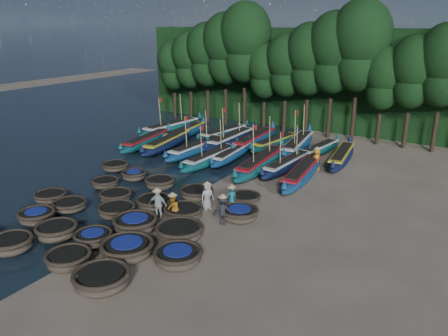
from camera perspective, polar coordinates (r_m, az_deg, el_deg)
The scene contains 62 objects.
ground at distance 27.20m, azimuth -5.51°, elevation -4.35°, with size 120.00×120.00×0.00m, color gray.
foliage_wall at distance 46.31m, azimuth 12.38°, elevation 11.23°, with size 40.00×3.00×10.00m, color black.
coracle_2 at distance 23.50m, azimuth -26.04°, elevation -8.90°, with size 2.51×2.51×0.80m.
coracle_3 at distance 21.19m, azimuth -19.65°, elevation -11.12°, with size 2.20×2.20×0.76m.
coracle_4 at distance 19.25m, azimuth -15.70°, elevation -13.79°, with size 2.65×2.65×0.81m.
coracle_5 at distance 26.09m, azimuth -23.27°, elevation -5.82°, with size 2.28×2.28×0.78m.
coracle_6 at distance 23.90m, azimuth -21.03°, elevation -7.69°, with size 2.20×2.20×0.83m.
coracle_7 at distance 22.84m, azimuth -16.71°, elevation -8.68°, with size 2.10×2.10×0.68m.
coracle_8 at distance 21.23m, azimuth -12.52°, elevation -10.23°, with size 3.12×3.12×0.83m.
coracle_9 at distance 20.27m, azimuth -6.05°, elevation -11.41°, with size 2.27×2.27×0.78m.
coracle_10 at distance 28.80m, azimuth -21.73°, elevation -3.50°, with size 2.35×2.35×0.67m.
coracle_11 at distance 27.11m, azimuth -19.51°, elevation -4.62°, with size 1.98×1.98×0.65m.
coracle_12 at distance 25.56m, azimuth -13.84°, elevation -5.40°, with size 2.27×2.27×0.71m.
coracle_13 at distance 23.54m, azimuth -11.52°, elevation -7.14°, with size 2.77×2.77×0.84m.
coracle_14 at distance 22.43m, azimuth -5.84°, elevation -8.26°, with size 2.72×2.72×0.81m.
coracle_15 at distance 30.11m, azimuth -15.25°, elevation -1.90°, with size 1.83×1.83×0.64m.
coracle_16 at distance 27.56m, azimuth -13.98°, elevation -3.62°, with size 1.99×1.99×0.71m.
coracle_17 at distance 26.20m, azimuth -9.10°, elevation -4.47°, with size 2.19×2.19×0.71m.
coracle_18 at distance 24.68m, azimuth -5.34°, elevation -5.75°, with size 2.69×2.69×0.74m.
coracle_19 at distance 24.43m, azimuth 2.04°, elevation -5.95°, with size 2.53×2.53×0.72m.
coracle_20 at distance 33.39m, azimuth -14.04°, elevation 0.22°, with size 1.96×1.96×0.64m.
coracle_21 at distance 31.10m, azimuth -11.65°, elevation -0.91°, with size 1.86×1.86×0.68m.
coracle_22 at distance 29.15m, azimuth -8.39°, elevation -1.95°, with size 2.27×2.27×0.77m.
coracle_23 at distance 27.33m, azimuth -3.61°, elevation -3.27°, with size 2.32×2.32×0.71m.
coracle_24 at distance 26.54m, azimuth 2.75°, elevation -4.02°, with size 2.36×2.36×0.65m.
long_boat_1 at distance 39.39m, azimuth -10.04°, elevation 3.54°, with size 2.61×8.07×1.44m.
long_boat_2 at distance 38.42m, azimuth -7.38°, elevation 3.33°, with size 2.83×8.45×1.51m.
long_boat_3 at distance 36.40m, azimuth -3.54°, elevation 2.59°, with size 1.72×8.44×3.59m.
long_boat_4 at distance 33.91m, azimuth -1.63°, elevation 1.36°, with size 1.60×7.95×3.38m.
long_boat_5 at distance 34.98m, azimuth 1.07°, elevation 1.82°, with size 1.92×7.27×1.28m.
long_boat_6 at distance 32.49m, azimuth 4.82°, elevation 0.68°, with size 2.24×9.16×3.90m.
long_boat_7 at distance 32.71m, azimuth 8.32°, elevation 0.50°, with size 1.92×7.77×3.31m.
long_boat_8 at distance 30.80m, azimuth 10.16°, elevation -0.65°, with size 2.40×8.55×1.51m.
long_boat_9 at distance 43.86m, azimuth -6.84°, elevation 5.29°, with size 2.48×8.89×3.79m.
long_boat_10 at distance 41.92m, azimuth -5.09°, elevation 4.67°, with size 2.53×8.23×1.46m.
long_boat_11 at distance 41.53m, azimuth -0.00°, elevation 4.54°, with size 2.37×7.48×1.33m.
long_boat_12 at distance 39.16m, azimuth 0.96°, elevation 3.79°, with size 1.59×8.69×3.69m.
long_boat_13 at distance 38.98m, azimuth 3.99°, elevation 3.69°, with size 2.00×8.85×1.56m.
long_boat_14 at distance 38.59m, azimuth 6.77°, elevation 3.31°, with size 2.43×7.38×1.31m.
long_boat_15 at distance 37.76m, azimuth 9.59°, elevation 3.02°, with size 2.85×9.06×3.88m.
long_boat_16 at distance 37.05m, azimuth 12.29°, elevation 2.34°, with size 2.20×7.19×1.28m.
long_boat_17 at distance 35.46m, azimuth 15.13°, elevation 1.48°, with size 2.40×7.97×1.41m.
fisherman_0 at distance 25.70m, azimuth -2.19°, elevation -3.56°, with size 0.85×0.95×1.83m.
fisherman_1 at distance 25.18m, azimuth 1.00°, elevation -3.91°, with size 0.70×0.71×1.84m.
fisherman_2 at distance 24.14m, azimuth -6.68°, elevation -5.15°, with size 0.99×1.04×1.89m.
fisherman_3 at distance 23.74m, azimuth -0.18°, elevation -5.45°, with size 1.26×1.05×1.90m.
fisherman_4 at distance 24.56m, azimuth -8.66°, elevation -4.65°, with size 1.13×0.70×2.00m.
fisherman_5 at distance 36.96m, azimuth -2.16°, elevation 3.22°, with size 1.29×1.32×1.71m.
fisherman_6 at distance 32.86m, azimuth 11.99°, elevation 1.16°, with size 0.60×0.90×2.01m.
tree_0 at distance 50.90m, azimuth -6.62°, elevation 13.24°, with size 3.68×3.68×8.68m.
tree_1 at distance 49.46m, azimuth -4.48°, elevation 13.95°, with size 4.09×4.09×9.65m.
tree_2 at distance 48.09m, azimuth -2.21°, elevation 14.67°, with size 4.51×4.51×10.63m.
tree_3 at distance 46.81m, azimuth 0.20°, elevation 15.40°, with size 4.92×4.92×11.60m.
tree_4 at distance 45.62m, azimuth 2.77°, elevation 16.15°, with size 5.34×5.34×12.58m.
tree_5 at distance 44.75m, azimuth 5.35°, elevation 12.58°, with size 3.68×3.68×8.68m.
tree_6 at distance 43.71m, azimuth 8.15°, elevation 13.23°, with size 4.09×4.09×9.65m.
tree_7 at distance 42.78m, azimuth 11.09°, elevation 13.87°, with size 4.51×4.51×10.63m.
tree_8 at distance 41.97m, azimuth 14.17°, elevation 14.51°, with size 4.92×4.92×11.60m.
tree_9 at distance 41.29m, azimuth 17.37°, elevation 15.12°, with size 5.34×5.34×12.58m.
tree_10 at distance 40.97m, azimuth 20.16°, elevation 11.01°, with size 3.68×3.68×8.68m.
tree_11 at distance 40.49m, azimuth 23.49°, elevation 11.52°, with size 4.09×4.09×9.65m.
tree_12 at distance 40.16m, azimuth 26.90°, elevation 11.99°, with size 4.51×4.51×10.63m.
Camera 1 is at (15.32, -19.85, 10.52)m, focal length 35.00 mm.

